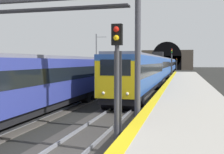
{
  "coord_description": "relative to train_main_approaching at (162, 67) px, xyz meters",
  "views": [
    {
      "loc": [
        -8.12,
        -4.08,
        3.41
      ],
      "look_at": [
        12.82,
        1.29,
        2.18
      ],
      "focal_mm": 44.67,
      "sensor_mm": 36.0,
      "label": 1
    }
  ],
  "objects": [
    {
      "name": "train_adjacent_platform",
      "position": [
        -21.54,
        4.59,
        -0.15
      ],
      "size": [
        58.34,
        2.89,
        4.66
      ],
      "rotation": [
        0.0,
        0.0,
        -0.0
      ],
      "color": "navy",
      "rests_on": "ground_plane"
    },
    {
      "name": "overhead_signal_gantry",
      "position": [
        -42.54,
        2.3,
        2.89
      ],
      "size": [
        0.7,
        8.78,
        6.86
      ],
      "color": "#3F3F47",
      "rests_on": "ground_plane"
    },
    {
      "name": "platform_right_edge_strip",
      "position": [
        -47.64,
        -2.4,
        -1.25
      ],
      "size": [
        112.0,
        0.5,
        0.01
      ],
      "primitive_type": "cube",
      "color": "yellow",
      "rests_on": "platform_right"
    },
    {
      "name": "railway_signal_near",
      "position": [
        -46.09,
        -1.79,
        0.47
      ],
      "size": [
        0.39,
        0.38,
        4.72
      ],
      "rotation": [
        0.0,
        0.0,
        3.14
      ],
      "color": "#38383D",
      "rests_on": "ground_plane"
    },
    {
      "name": "tunnel_portal",
      "position": [
        56.96,
        2.3,
        1.62
      ],
      "size": [
        2.97,
        20.04,
        11.22
      ],
      "color": "#51473D",
      "rests_on": "ground_plane"
    },
    {
      "name": "catenary_mast_near",
      "position": [
        -5.95,
        11.69,
        2.04
      ],
      "size": [
        0.22,
        2.05,
        8.5
      ],
      "color": "#595B60",
      "rests_on": "ground_plane"
    },
    {
      "name": "railway_signal_mid",
      "position": [
        1.07,
        -1.79,
        1.27
      ],
      "size": [
        0.39,
        0.38,
        5.99
      ],
      "rotation": [
        0.0,
        0.0,
        3.14
      ],
      "color": "#38383D",
      "rests_on": "ground_plane"
    },
    {
      "name": "railway_signal_far",
      "position": [
        43.67,
        -1.79,
        0.37
      ],
      "size": [
        0.39,
        0.38,
        4.54
      ],
      "rotation": [
        0.0,
        0.0,
        3.14
      ],
      "color": "#38383D",
      "rests_on": "ground_plane"
    },
    {
      "name": "train_main_approaching",
      "position": [
        0.0,
        0.0,
        0.0
      ],
      "size": [
        77.91,
        3.01,
        4.95
      ],
      "rotation": [
        0.0,
        0.0,
        3.13
      ],
      "color": "#264C99",
      "rests_on": "ground_plane"
    }
  ]
}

